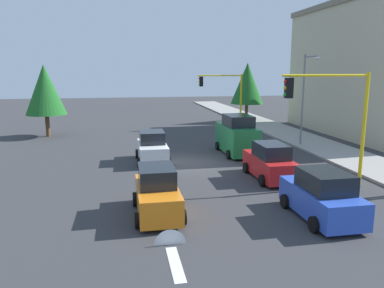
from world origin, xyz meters
name	(u,v)px	position (x,y,z in m)	size (l,w,h in m)	color
ground_plane	(195,163)	(0.00, 0.00, 0.00)	(120.00, 120.00, 0.00)	#353538
sidewalk_kerb	(309,142)	(-5.00, 10.50, 0.07)	(80.00, 4.00, 0.15)	gray
lane_arrow_near	(172,252)	(11.51, -3.00, 0.01)	(2.40, 1.10, 1.10)	silver
apartment_block	(376,69)	(-8.45, 18.50, 5.93)	(17.00, 9.30, 11.83)	#C6B793
traffic_signal_near_left	(333,107)	(6.00, 5.70, 4.05)	(0.36, 4.59, 5.72)	yellow
traffic_signal_far_left	(224,90)	(-14.00, 5.66, 3.87)	(0.36, 4.59, 5.45)	yellow
street_lamp_curbside	(306,90)	(-3.61, 9.20, 4.35)	(2.15, 0.28, 7.00)	slate
tree_opposite_side	(45,90)	(-12.00, -11.00, 4.13)	(3.48, 3.48, 6.32)	brown
tree_roadside_far	(247,83)	(-18.00, 9.50, 4.35)	(3.65, 3.65, 6.65)	brown
delivery_van_green	(237,136)	(-2.20, 3.44, 1.28)	(4.80, 2.22, 2.77)	#1E7238
car_orange	(157,193)	(8.14, -3.15, 0.90)	(3.86, 1.94, 1.98)	orange
car_white	(152,148)	(-0.92, -2.62, 0.90)	(3.93, 2.07, 1.98)	white
car_blue	(322,196)	(9.75, 3.24, 0.90)	(4.06, 2.11, 1.98)	blue
car_red	(270,162)	(4.09, 3.34, 0.90)	(4.17, 1.96, 1.98)	red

